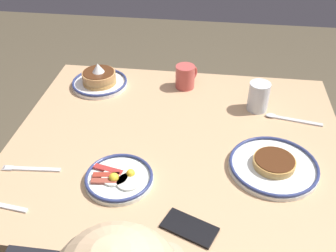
% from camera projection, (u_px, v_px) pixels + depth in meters
% --- Properties ---
extents(dining_table, '(1.14, 0.96, 0.75)m').
position_uv_depth(dining_table, '(177.00, 157.00, 1.37)').
color(dining_table, tan).
rests_on(dining_table, ground_plane).
extents(plate_near_main, '(0.23, 0.23, 0.10)m').
position_uv_depth(plate_near_main, '(99.00, 80.00, 1.60)').
color(plate_near_main, white).
rests_on(plate_near_main, dining_table).
extents(plate_center_pancakes, '(0.28, 0.28, 0.04)m').
position_uv_depth(plate_center_pancakes, '(274.00, 165.00, 1.20)').
color(plate_center_pancakes, white).
rests_on(plate_center_pancakes, dining_table).
extents(plate_far_companion, '(0.21, 0.21, 0.04)m').
position_uv_depth(plate_far_companion, '(119.00, 178.00, 1.16)').
color(plate_far_companion, white).
rests_on(plate_far_companion, dining_table).
extents(coffee_mug, '(0.09, 0.10, 0.10)m').
position_uv_depth(coffee_mug, '(186.00, 76.00, 1.58)').
color(coffee_mug, '#BF4C47').
rests_on(coffee_mug, dining_table).
extents(drinking_glass, '(0.08, 0.08, 0.11)m').
position_uv_depth(drinking_glass, '(258.00, 98.00, 1.45)').
color(drinking_glass, silver).
rests_on(drinking_glass, dining_table).
extents(cell_phone, '(0.16, 0.12, 0.01)m').
position_uv_depth(cell_phone, '(189.00, 228.00, 1.02)').
color(cell_phone, black).
rests_on(cell_phone, dining_table).
extents(fork_near, '(0.18, 0.03, 0.01)m').
position_uv_depth(fork_near, '(31.00, 169.00, 1.21)').
color(fork_near, silver).
rests_on(fork_near, dining_table).
extents(tea_spoon, '(0.20, 0.05, 0.01)m').
position_uv_depth(tea_spoon, '(286.00, 118.00, 1.42)').
color(tea_spoon, silver).
rests_on(tea_spoon, dining_table).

